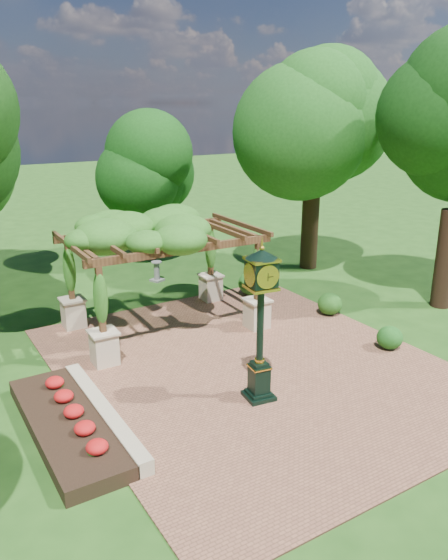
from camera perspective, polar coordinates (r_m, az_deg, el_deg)
ground at (r=15.23m, az=5.03°, el=-10.40°), size 120.00×120.00×0.00m
brick_plaza at (r=15.94m, az=2.87°, el=-8.91°), size 10.00×12.00×0.04m
border_wall at (r=13.65m, az=-12.45°, el=-13.44°), size 0.35×5.00×0.40m
flower_bed at (r=13.46m, az=-16.16°, el=-14.37°), size 1.50×5.00×0.36m
pedestal_clock at (r=13.30m, az=3.85°, el=-3.31°), size 0.89×0.89×4.01m
pergola at (r=17.60m, az=-6.47°, el=4.53°), size 6.20×3.98×3.85m
sundial at (r=23.32m, az=-7.03°, el=0.78°), size 0.62×0.62×0.86m
shrub_front at (r=17.53m, az=16.93°, el=-5.77°), size 1.05×1.05×0.71m
shrub_mid at (r=19.77m, az=11.00°, el=-2.46°), size 1.15×1.15×0.78m
shrub_back at (r=21.40m, az=2.87°, el=-0.34°), size 1.07×1.07×0.92m
tree_north at (r=26.03m, az=-8.04°, el=11.31°), size 3.66×3.66×6.23m
tree_east_far at (r=24.52m, az=9.51°, el=16.16°), size 5.19×5.19×9.52m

